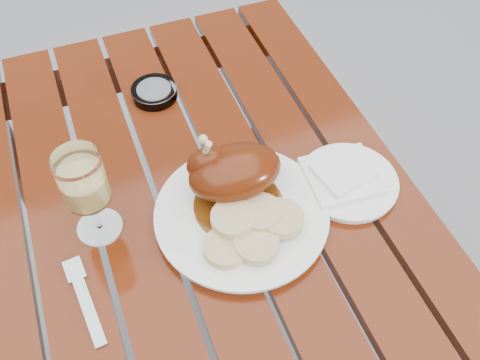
% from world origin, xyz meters
% --- Properties ---
extents(table, '(0.80, 1.20, 0.75)m').
position_xyz_m(table, '(0.00, 0.00, 0.38)').
color(table, '#65200C').
rests_on(table, ground).
extents(dinner_plate, '(0.37, 0.37, 0.02)m').
position_xyz_m(dinner_plate, '(0.07, -0.01, 0.76)').
color(dinner_plate, white).
rests_on(dinner_plate, table).
extents(roast_duck, '(0.17, 0.17, 0.12)m').
position_xyz_m(roast_duck, '(0.07, 0.05, 0.82)').
color(roast_duck, '#572A09').
rests_on(roast_duck, dinner_plate).
extents(bread_dumplings, '(0.18, 0.13, 0.03)m').
position_xyz_m(bread_dumplings, '(0.07, -0.05, 0.79)').
color(bread_dumplings, '#D0B87E').
rests_on(bread_dumplings, dinner_plate).
extents(wine_glass, '(0.10, 0.10, 0.19)m').
position_xyz_m(wine_glass, '(-0.17, 0.06, 0.84)').
color(wine_glass, '#FAD771').
rests_on(wine_glass, table).
extents(side_plate, '(0.20, 0.20, 0.01)m').
position_xyz_m(side_plate, '(0.28, -0.01, 0.76)').
color(side_plate, white).
rests_on(side_plate, table).
extents(napkin, '(0.14, 0.13, 0.01)m').
position_xyz_m(napkin, '(0.27, 0.00, 0.77)').
color(napkin, white).
rests_on(napkin, side_plate).
extents(ashtray, '(0.11, 0.11, 0.02)m').
position_xyz_m(ashtray, '(0.01, 0.35, 0.76)').
color(ashtray, '#B2B7BC').
rests_on(ashtray, table).
extents(fork, '(0.03, 0.15, 0.01)m').
position_xyz_m(fork, '(-0.22, -0.07, 0.75)').
color(fork, gray).
rests_on(fork, table).
extents(knife, '(0.13, 0.20, 0.01)m').
position_xyz_m(knife, '(0.09, 0.01, 0.75)').
color(knife, gray).
rests_on(knife, table).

